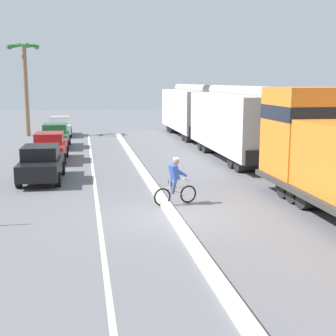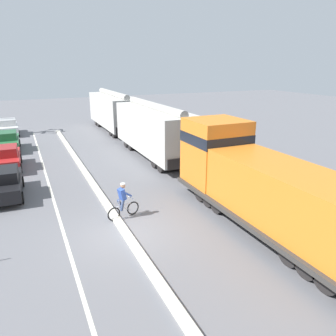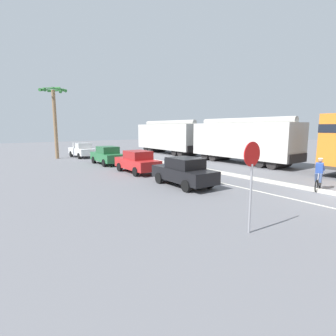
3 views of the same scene
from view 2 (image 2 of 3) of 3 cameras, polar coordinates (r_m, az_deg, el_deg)
The scene contains 11 objects.
ground_plane at distance 14.41m, azimuth -7.46°, elevation -11.28°, with size 120.00×120.00×0.00m, color slate.
median_curb at distance 19.70m, azimuth -12.68°, elevation -3.12°, with size 0.36×36.00×0.16m, color beige.
lane_stripe at distance 19.45m, azimuth -19.59°, elevation -4.27°, with size 0.14×36.00×0.01m, color silver.
locomotive at distance 15.08m, azimuth 15.41°, elevation -2.93°, with size 3.10×11.61×4.20m.
hopper_car_lead at distance 25.16m, azimuth -2.35°, elevation 6.57°, with size 2.90×10.60×4.18m.
hopper_car_middle at distance 36.03m, azimuth -9.44°, elevation 9.76°, with size 2.90×10.60×4.18m.
parked_car_black at distance 19.72m, azimuth -26.65°, elevation -2.35°, with size 1.94×4.25×1.62m.
parked_car_red at distance 24.90m, azimuth -26.34°, elevation 1.61°, with size 1.90×4.24×1.62m.
parked_car_green at distance 30.24m, azimuth -26.17°, elevation 4.23°, with size 1.89×4.23×1.62m.
parked_car_white at distance 37.08m, azimuth -26.05°, elevation 6.45°, with size 1.94×4.25×1.62m.
cyclist at distance 15.47m, azimuth -7.87°, elevation -5.82°, with size 1.67×0.60×1.71m.
Camera 2 is at (-3.49, -12.12, 6.97)m, focal length 35.00 mm.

